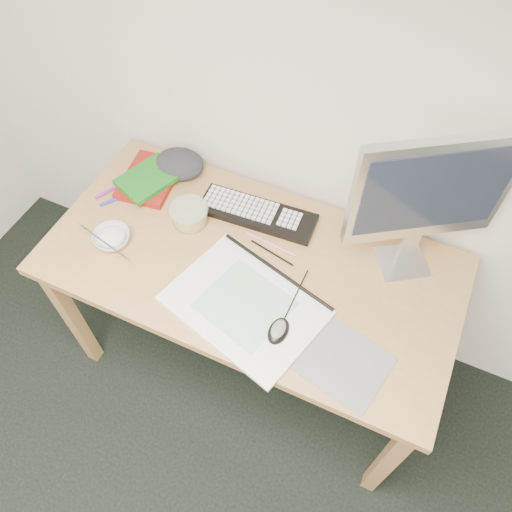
{
  "coord_description": "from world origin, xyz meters",
  "views": [
    {
      "loc": [
        0.13,
        0.58,
        2.13
      ],
      "look_at": [
        -0.26,
        1.41,
        0.83
      ],
      "focal_mm": 35.0,
      "sensor_mm": 36.0,
      "label": 1
    }
  ],
  "objects_px": {
    "keyboard": "(257,214)",
    "sketchpad": "(245,305)",
    "desk": "(250,276)",
    "monitor": "(430,195)",
    "rice_bowl": "(112,238)"
  },
  "relations": [
    {
      "from": "keyboard",
      "to": "sketchpad",
      "type": "bearing_deg",
      "value": -74.94
    },
    {
      "from": "desk",
      "to": "keyboard",
      "type": "relative_size",
      "value": 3.32
    },
    {
      "from": "sketchpad",
      "to": "keyboard",
      "type": "relative_size",
      "value": 1.12
    },
    {
      "from": "sketchpad",
      "to": "desk",
      "type": "bearing_deg",
      "value": 125.53
    },
    {
      "from": "desk",
      "to": "monitor",
      "type": "height_order",
      "value": "monitor"
    },
    {
      "from": "desk",
      "to": "monitor",
      "type": "xyz_separation_m",
      "value": [
        0.46,
        0.21,
        0.42
      ]
    },
    {
      "from": "desk",
      "to": "sketchpad",
      "type": "bearing_deg",
      "value": -70.35
    },
    {
      "from": "desk",
      "to": "monitor",
      "type": "bearing_deg",
      "value": 24.71
    },
    {
      "from": "desk",
      "to": "monitor",
      "type": "relative_size",
      "value": 2.59
    },
    {
      "from": "keyboard",
      "to": "monitor",
      "type": "xyz_separation_m",
      "value": [
        0.53,
        0.02,
        0.33
      ]
    },
    {
      "from": "keyboard",
      "to": "monitor",
      "type": "bearing_deg",
      "value": -1.57
    },
    {
      "from": "desk",
      "to": "rice_bowl",
      "type": "xyz_separation_m",
      "value": [
        -0.47,
        -0.12,
        0.1
      ]
    },
    {
      "from": "monitor",
      "to": "rice_bowl",
      "type": "height_order",
      "value": "monitor"
    },
    {
      "from": "sketchpad",
      "to": "rice_bowl",
      "type": "bearing_deg",
      "value": -168.51
    },
    {
      "from": "desk",
      "to": "rice_bowl",
      "type": "relative_size",
      "value": 11.0
    }
  ]
}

